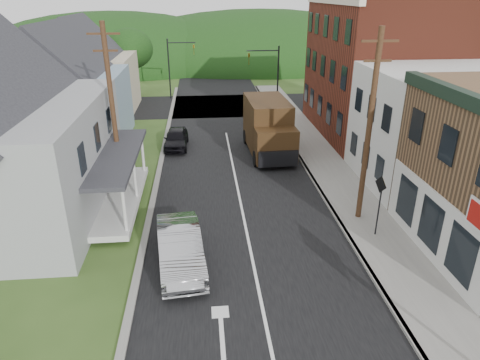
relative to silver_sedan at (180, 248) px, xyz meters
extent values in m
plane|color=#2D4719|center=(2.95, -0.39, -0.81)|extent=(120.00, 120.00, 0.00)
cube|color=black|center=(2.95, 9.61, -0.81)|extent=(9.00, 90.00, 0.02)
cube|color=black|center=(2.95, 26.61, -0.81)|extent=(60.00, 9.00, 0.02)
cube|color=slate|center=(8.85, 7.61, -0.73)|extent=(2.80, 55.00, 0.15)
cube|color=slate|center=(7.50, 7.61, -0.73)|extent=(0.20, 55.00, 0.15)
cube|color=slate|center=(-1.70, 7.61, -0.75)|extent=(0.30, 55.00, 0.12)
cube|color=silver|center=(14.25, 7.11, 2.44)|extent=(8.00, 7.00, 6.50)
cube|color=maroon|center=(14.25, 16.61, 4.19)|extent=(8.00, 12.00, 10.00)
cube|color=#7B94A9|center=(-8.05, 16.61, 1.69)|extent=(7.00, 8.00, 5.00)
cube|color=beige|center=(-8.55, 25.61, 1.69)|extent=(7.00, 8.00, 5.00)
cylinder|color=#472D19|center=(8.55, 3.11, 3.69)|extent=(0.26, 0.26, 9.00)
cube|color=#472D19|center=(8.55, 3.11, 7.59)|extent=(1.60, 0.10, 0.10)
cube|color=#472D19|center=(8.55, 3.11, 6.79)|extent=(1.20, 0.10, 0.10)
cylinder|color=#472D19|center=(-3.55, 7.61, 3.69)|extent=(0.26, 0.26, 9.00)
cube|color=#472D19|center=(-3.55, 7.61, 7.59)|extent=(1.60, 0.10, 0.10)
cube|color=#472D19|center=(-3.55, 7.61, 6.79)|extent=(1.20, 0.10, 0.10)
cylinder|color=black|center=(7.95, 23.11, 2.19)|extent=(0.14, 0.14, 6.00)
cylinder|color=black|center=(6.55, 23.11, 4.79)|extent=(2.80, 0.10, 0.10)
imported|color=olive|center=(5.35, 23.11, 4.09)|extent=(0.16, 0.20, 1.00)
cylinder|color=black|center=(-2.05, 30.11, 2.19)|extent=(0.14, 0.14, 6.00)
cylinder|color=black|center=(-0.65, 30.11, 4.79)|extent=(2.80, 0.10, 0.10)
imported|color=olive|center=(0.55, 30.11, 4.09)|extent=(0.16, 0.20, 1.00)
cylinder|color=#382616|center=(-6.05, 31.61, 1.15)|extent=(0.36, 0.36, 3.92)
ellipsoid|color=black|center=(-6.05, 31.61, 4.09)|extent=(4.80, 4.80, 4.08)
ellipsoid|color=black|center=(2.95, 54.61, -0.81)|extent=(90.00, 30.00, 16.00)
imported|color=#A8A8AD|center=(0.00, 0.00, 0.00)|extent=(2.26, 5.07, 1.62)
imported|color=black|center=(-0.80, 14.54, -0.13)|extent=(1.73, 4.02, 1.35)
cube|color=#321F0E|center=(5.52, 13.36, 1.18)|extent=(2.79, 5.08, 3.29)
cube|color=#321F0E|center=(5.63, 10.41, 0.61)|extent=(2.67, 1.91, 2.16)
cube|color=black|center=(5.62, 10.64, 1.52)|extent=(2.43, 1.45, 0.06)
cube|color=black|center=(5.66, 9.45, 0.04)|extent=(2.50, 0.26, 1.02)
cylinder|color=black|center=(4.43, 10.48, -0.30)|extent=(0.35, 1.03, 1.02)
cylinder|color=black|center=(6.81, 10.57, -0.30)|extent=(0.35, 1.03, 1.02)
cylinder|color=black|center=(4.27, 15.02, -0.30)|extent=(0.35, 1.03, 1.02)
cylinder|color=black|center=(6.65, 15.10, -0.30)|extent=(0.35, 1.03, 1.02)
cylinder|color=black|center=(8.74, 1.39, 0.70)|extent=(0.08, 0.08, 2.72)
cube|color=black|center=(8.67, 1.39, 1.83)|extent=(0.20, 0.78, 0.80)
cube|color=yellow|center=(8.68, 1.39, 1.83)|extent=(0.19, 0.71, 0.72)
camera|label=1|loc=(1.05, -14.78, 9.47)|focal=32.00mm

